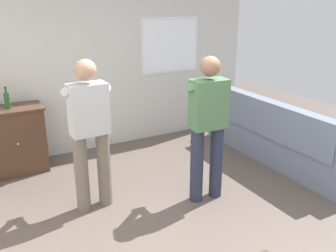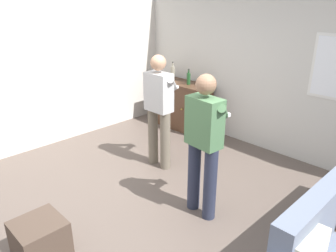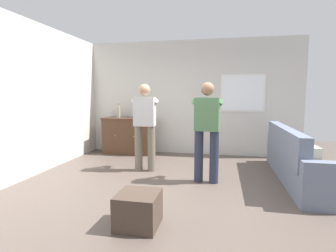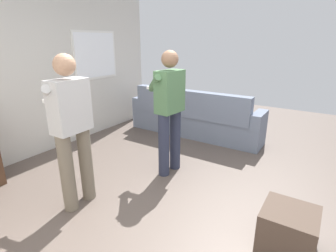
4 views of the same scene
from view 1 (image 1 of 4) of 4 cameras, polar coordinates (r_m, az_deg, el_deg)
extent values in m
plane|color=brown|center=(4.00, 3.47, -15.52)|extent=(10.40, 10.40, 0.00)
cube|color=beige|center=(5.77, -10.78, 10.20)|extent=(5.20, 0.12, 2.80)
cube|color=silver|center=(6.18, 0.33, 12.20)|extent=(1.03, 0.02, 0.89)
cube|color=white|center=(6.18, 0.36, 12.20)|extent=(0.95, 0.03, 0.81)
cube|color=slate|center=(5.67, 16.22, -2.93)|extent=(0.55, 2.30, 0.42)
cube|color=slate|center=(5.37, 15.11, 1.18)|extent=(0.18, 2.30, 0.50)
cube|color=slate|center=(6.49, 8.72, 1.49)|extent=(0.55, 0.18, 0.64)
cube|color=#386BB7|center=(6.11, 10.17, 3.05)|extent=(0.16, 0.41, 0.36)
cube|color=orange|center=(5.48, 16.04, 0.69)|extent=(0.21, 0.42, 0.36)
cube|color=beige|center=(4.94, 23.31, -2.24)|extent=(0.16, 0.41, 0.36)
sphere|color=#B79338|center=(5.16, -21.88, -2.55)|extent=(0.04, 0.04, 0.04)
cylinder|color=#1E4C23|center=(5.20, -23.31, 3.57)|extent=(0.07, 0.07, 0.21)
cylinder|color=#1E4C23|center=(5.17, -23.51, 5.00)|extent=(0.03, 0.03, 0.06)
cylinder|color=#262626|center=(5.16, -23.57, 5.41)|extent=(0.03, 0.03, 0.02)
cylinder|color=#6B6051|center=(4.22, -13.03, -7.11)|extent=(0.15, 0.15, 0.88)
cylinder|color=#6B6051|center=(4.29, -9.71, -6.40)|extent=(0.15, 0.15, 0.88)
cube|color=#B7B7B7|center=(3.99, -12.02, 2.51)|extent=(0.40, 0.23, 0.55)
sphere|color=tan|center=(3.90, -12.45, 8.36)|extent=(0.22, 0.22, 0.22)
cylinder|color=#B7B7B7|center=(4.08, -14.39, 4.29)|extent=(0.32, 0.41, 0.29)
cylinder|color=#B7B7B7|center=(4.15, -11.34, 4.75)|extent=(0.33, 0.40, 0.29)
cube|color=white|center=(4.28, -13.43, 3.88)|extent=(0.15, 0.04, 0.04)
cylinder|color=#282D42|center=(4.31, 4.40, -6.04)|extent=(0.15, 0.15, 0.88)
cylinder|color=#282D42|center=(4.43, 7.37, -5.42)|extent=(0.15, 0.15, 0.88)
cube|color=#4C754C|center=(4.12, 6.24, 3.33)|extent=(0.42, 0.25, 0.55)
sphere|color=#8C664C|center=(4.02, 6.46, 9.02)|extent=(0.22, 0.22, 0.22)
cylinder|color=#4C754C|center=(4.17, 3.82, 5.17)|extent=(0.35, 0.39, 0.29)
cylinder|color=#4C754C|center=(4.28, 6.56, 5.45)|extent=(0.30, 0.42, 0.29)
cube|color=white|center=(4.38, 4.15, 4.70)|extent=(0.15, 0.05, 0.04)
camera|label=2|loc=(4.42, 54.64, 13.26)|focal=35.00mm
camera|label=3|loc=(2.90, 79.75, -13.59)|focal=28.00mm
camera|label=4|loc=(1.58, -47.73, -4.63)|focal=28.00mm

